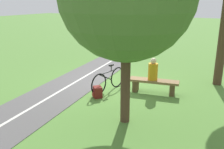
{
  "coord_description": "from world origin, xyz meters",
  "views": [
    {
      "loc": [
        -4.13,
        7.91,
        3.12
      ],
      "look_at": [
        -0.79,
        1.79,
        1.01
      ],
      "focal_mm": 39.49,
      "sensor_mm": 36.0,
      "label": 1
    }
  ],
  "objects": [
    {
      "name": "backpack",
      "position": [
        -0.03,
        1.42,
        0.18
      ],
      "size": [
        0.4,
        0.4,
        0.37
      ],
      "rotation": [
        0.0,
        0.0,
        5.53
      ],
      "color": "maroon",
      "rests_on": "ground_plane"
    },
    {
      "name": "path_centre_line",
      "position": [
        1.15,
        4.0,
        0.02
      ],
      "size": [
        3.78,
        31.8,
        0.0
      ],
      "primitive_type": "cube",
      "rotation": [
        0.0,
        0.0,
        0.12
      ],
      "color": "silver",
      "rests_on": "paved_path"
    },
    {
      "name": "bicycle",
      "position": [
        -0.05,
        0.7,
        0.4
      ],
      "size": [
        0.35,
        1.78,
        0.94
      ],
      "rotation": [
        0.0,
        0.0,
        1.4
      ],
      "color": "black",
      "rests_on": "ground_plane"
    },
    {
      "name": "paved_path",
      "position": [
        1.15,
        4.0,
        0.01
      ],
      "size": [
        6.11,
        35.99,
        0.02
      ],
      "primitive_type": "cube",
      "rotation": [
        0.0,
        0.0,
        0.12
      ],
      "color": "#565454",
      "rests_on": "ground_plane"
    },
    {
      "name": "person_seated",
      "position": [
        -1.48,
        0.13,
        0.81
      ],
      "size": [
        0.38,
        0.38,
        0.77
      ],
      "rotation": [
        0.0,
        0.0,
        0.18
      ],
      "color": "orange",
      "rests_on": "bench"
    },
    {
      "name": "ground_plane",
      "position": [
        0.0,
        0.0,
        0.0
      ],
      "size": [
        80.0,
        80.0,
        0.0
      ],
      "primitive_type": "plane",
      "color": "#548438"
    },
    {
      "name": "bench",
      "position": [
        -1.53,
        0.12,
        0.33
      ],
      "size": [
        1.75,
        0.72,
        0.47
      ],
      "rotation": [
        0.0,
        0.0,
        0.18
      ],
      "color": "brown",
      "rests_on": "ground_plane"
    }
  ]
}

